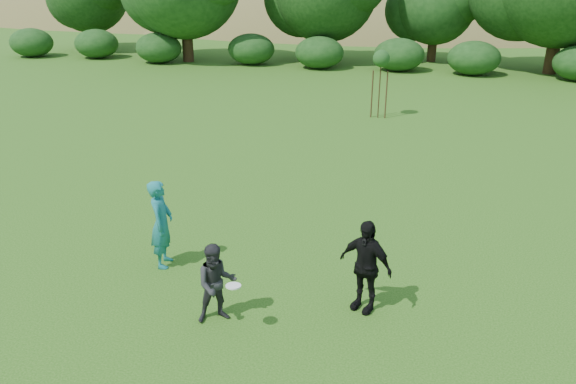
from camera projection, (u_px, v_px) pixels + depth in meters
name	position (u px, v px, depth m)	size (l,w,h in m)	color
ground	(251.00, 300.00, 10.96)	(120.00, 120.00, 0.00)	#19470C
player_teal	(162.00, 224.00, 11.91)	(0.71, 0.47, 1.95)	#197074
player_grey	(216.00, 283.00, 10.08)	(0.74, 0.58, 1.53)	#27272A
player_black	(365.00, 266.00, 10.37)	(1.07, 0.45, 1.83)	black
frisbee	(233.00, 286.00, 9.60)	(0.27, 0.27, 0.05)	white
sapling	(381.00, 60.00, 23.17)	(0.70, 0.70, 2.85)	#352314
hillside	(400.00, 107.00, 77.12)	(150.00, 72.00, 52.00)	olive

